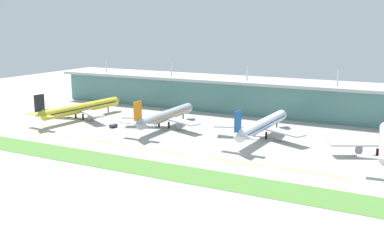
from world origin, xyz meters
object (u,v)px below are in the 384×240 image
object	(u,v)px
airliner_near_middle	(165,116)
pushback_tug	(113,126)
airliner_nearest	(81,108)
airliner_far_middle	(262,125)

from	to	relation	value
airliner_near_middle	pushback_tug	bearing A→B (deg)	-151.49
airliner_nearest	pushback_tug	bearing A→B (deg)	-17.96
airliner_nearest	airliner_near_middle	xyz separation A→B (m)	(57.73, 3.47, -0.01)
airliner_far_middle	pushback_tug	world-z (taller)	airliner_far_middle
airliner_near_middle	airliner_nearest	bearing A→B (deg)	-176.56
pushback_tug	airliner_near_middle	bearing A→B (deg)	28.51
airliner_far_middle	pushback_tug	bearing A→B (deg)	-168.88
airliner_nearest	pushback_tug	world-z (taller)	airliner_nearest
airliner_far_middle	airliner_nearest	bearing A→B (deg)	-177.20
airliner_near_middle	pushback_tug	distance (m)	29.60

